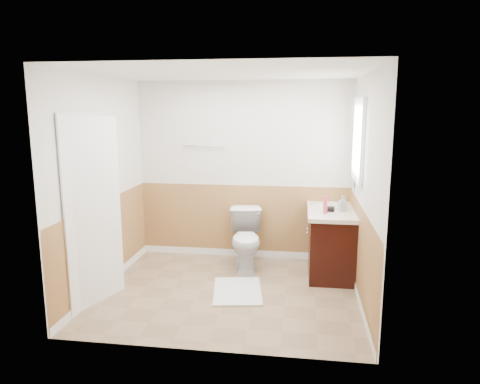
# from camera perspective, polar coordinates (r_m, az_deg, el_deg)

# --- Properties ---
(floor) EXTENTS (3.00, 3.00, 0.00)m
(floor) POSITION_cam_1_polar(r_m,az_deg,el_deg) (5.32, -1.48, -12.73)
(floor) COLOR #8C7051
(floor) RESTS_ON ground
(ceiling) EXTENTS (3.00, 3.00, 0.00)m
(ceiling) POSITION_cam_1_polar(r_m,az_deg,el_deg) (4.90, -1.63, 15.18)
(ceiling) COLOR white
(ceiling) RESTS_ON floor
(wall_back) EXTENTS (3.00, 0.00, 3.00)m
(wall_back) POSITION_cam_1_polar(r_m,az_deg,el_deg) (6.23, 0.44, 2.72)
(wall_back) COLOR silver
(wall_back) RESTS_ON floor
(wall_front) EXTENTS (3.00, 0.00, 3.00)m
(wall_front) POSITION_cam_1_polar(r_m,az_deg,el_deg) (3.71, -4.90, -2.88)
(wall_front) COLOR silver
(wall_front) RESTS_ON floor
(wall_left) EXTENTS (0.00, 3.00, 3.00)m
(wall_left) POSITION_cam_1_polar(r_m,az_deg,el_deg) (5.41, -17.41, 0.99)
(wall_left) COLOR silver
(wall_left) RESTS_ON floor
(wall_right) EXTENTS (0.00, 3.00, 3.00)m
(wall_right) POSITION_cam_1_polar(r_m,az_deg,el_deg) (4.94, 15.87, 0.18)
(wall_right) COLOR silver
(wall_right) RESTS_ON floor
(wainscot_back) EXTENTS (3.00, 0.00, 3.00)m
(wainscot_back) POSITION_cam_1_polar(r_m,az_deg,el_deg) (6.37, 0.42, -3.99)
(wainscot_back) COLOR #AF8446
(wainscot_back) RESTS_ON floor
(wainscot_front) EXTENTS (3.00, 0.00, 3.00)m
(wainscot_front) POSITION_cam_1_polar(r_m,az_deg,el_deg) (3.97, -4.68, -13.43)
(wainscot_front) COLOR #AF8446
(wainscot_front) RESTS_ON floor
(wainscot_left) EXTENTS (0.00, 2.60, 2.60)m
(wainscot_left) POSITION_cam_1_polar(r_m,az_deg,el_deg) (5.58, -16.86, -6.62)
(wainscot_left) COLOR #AF8446
(wainscot_left) RESTS_ON floor
(wainscot_right) EXTENTS (0.00, 2.60, 2.60)m
(wainscot_right) POSITION_cam_1_polar(r_m,az_deg,el_deg) (5.12, 15.31, -8.09)
(wainscot_right) COLOR #AF8446
(wainscot_right) RESTS_ON floor
(toilet) EXTENTS (0.55, 0.83, 0.78)m
(toilet) POSITION_cam_1_polar(r_m,az_deg,el_deg) (5.94, 0.81, -6.17)
(toilet) COLOR silver
(toilet) RESTS_ON floor
(bath_mat) EXTENTS (0.67, 0.88, 0.02)m
(bath_mat) POSITION_cam_1_polar(r_m,az_deg,el_deg) (5.31, -0.34, -12.66)
(bath_mat) COLOR white
(bath_mat) RESTS_ON floor
(vanity_cabinet) EXTENTS (0.55, 1.10, 0.80)m
(vanity_cabinet) POSITION_cam_1_polar(r_m,az_deg,el_deg) (5.91, 11.62, -6.41)
(vanity_cabinet) COLOR black
(vanity_cabinet) RESTS_ON floor
(vanity_knob_left) EXTENTS (0.03, 0.03, 0.03)m
(vanity_knob_left) POSITION_cam_1_polar(r_m,az_deg,el_deg) (5.76, 8.74, -5.21)
(vanity_knob_left) COLOR silver
(vanity_knob_left) RESTS_ON vanity_cabinet
(vanity_knob_right) EXTENTS (0.03, 0.03, 0.03)m
(vanity_knob_right) POSITION_cam_1_polar(r_m,az_deg,el_deg) (5.95, 8.72, -4.69)
(vanity_knob_right) COLOR silver
(vanity_knob_right) RESTS_ON vanity_cabinet
(countertop) EXTENTS (0.60, 1.15, 0.05)m
(countertop) POSITION_cam_1_polar(r_m,az_deg,el_deg) (5.80, 11.68, -2.39)
(countertop) COLOR silver
(countertop) RESTS_ON vanity_cabinet
(sink_basin) EXTENTS (0.36, 0.36, 0.02)m
(sink_basin) POSITION_cam_1_polar(r_m,az_deg,el_deg) (5.94, 11.70, -1.74)
(sink_basin) COLOR white
(sink_basin) RESTS_ON countertop
(faucet) EXTENTS (0.02, 0.02, 0.14)m
(faucet) POSITION_cam_1_polar(r_m,az_deg,el_deg) (5.94, 13.46, -1.22)
(faucet) COLOR silver
(faucet) RESTS_ON countertop
(lotion_bottle) EXTENTS (0.05, 0.05, 0.22)m
(lotion_bottle) POSITION_cam_1_polar(r_m,az_deg,el_deg) (5.50, 10.96, -1.64)
(lotion_bottle) COLOR #D1365D
(lotion_bottle) RESTS_ON countertop
(soap_dispenser) EXTENTS (0.11, 0.11, 0.19)m
(soap_dispenser) POSITION_cam_1_polar(r_m,az_deg,el_deg) (5.70, 13.08, -1.43)
(soap_dispenser) COLOR #96A1A9
(soap_dispenser) RESTS_ON countertop
(hair_dryer_body) EXTENTS (0.14, 0.07, 0.07)m
(hair_dryer_body) POSITION_cam_1_polar(r_m,az_deg,el_deg) (5.63, 11.39, -2.15)
(hair_dryer_body) COLOR black
(hair_dryer_body) RESTS_ON countertop
(hair_dryer_handle) EXTENTS (0.03, 0.03, 0.07)m
(hair_dryer_handle) POSITION_cam_1_polar(r_m,az_deg,el_deg) (5.68, 11.05, -2.32)
(hair_dryer_handle) COLOR black
(hair_dryer_handle) RESTS_ON countertop
(mirror_panel) EXTENTS (0.02, 0.35, 0.90)m
(mirror_panel) POSITION_cam_1_polar(r_m,az_deg,el_deg) (5.98, 14.41, 4.94)
(mirror_panel) COLOR silver
(mirror_panel) RESTS_ON wall_right
(window_frame) EXTENTS (0.04, 0.80, 1.00)m
(window_frame) POSITION_cam_1_polar(r_m,az_deg,el_deg) (5.45, 15.02, 6.49)
(window_frame) COLOR white
(window_frame) RESTS_ON wall_right
(window_glass) EXTENTS (0.01, 0.70, 0.90)m
(window_glass) POSITION_cam_1_polar(r_m,az_deg,el_deg) (5.46, 15.18, 6.48)
(window_glass) COLOR white
(window_glass) RESTS_ON wall_right
(door) EXTENTS (0.29, 0.78, 2.04)m
(door) POSITION_cam_1_polar(r_m,az_deg,el_deg) (5.02, -18.41, -2.49)
(door) COLOR white
(door) RESTS_ON wall_left
(door_frame) EXTENTS (0.02, 0.92, 2.10)m
(door_frame) POSITION_cam_1_polar(r_m,az_deg,el_deg) (5.05, -19.19, -2.34)
(door_frame) COLOR white
(door_frame) RESTS_ON wall_left
(door_knob) EXTENTS (0.06, 0.06, 0.06)m
(door_knob) POSITION_cam_1_polar(r_m,az_deg,el_deg) (5.30, -16.21, -2.46)
(door_knob) COLOR silver
(door_knob) RESTS_ON door
(towel_bar) EXTENTS (0.62, 0.02, 0.02)m
(towel_bar) POSITION_cam_1_polar(r_m,az_deg,el_deg) (6.24, -4.66, 5.93)
(towel_bar) COLOR silver
(towel_bar) RESTS_ON wall_back
(tp_holder_bar) EXTENTS (0.14, 0.02, 0.02)m
(tp_holder_bar) POSITION_cam_1_polar(r_m,az_deg,el_deg) (6.27, -0.56, -2.33)
(tp_holder_bar) COLOR silver
(tp_holder_bar) RESTS_ON wall_back
(tp_roll) EXTENTS (0.10, 0.11, 0.11)m
(tp_roll) POSITION_cam_1_polar(r_m,az_deg,el_deg) (6.27, -0.56, -2.33)
(tp_roll) COLOR white
(tp_roll) RESTS_ON tp_holder_bar
(tp_sheet) EXTENTS (0.10, 0.01, 0.16)m
(tp_sheet) POSITION_cam_1_polar(r_m,az_deg,el_deg) (6.30, -0.55, -3.31)
(tp_sheet) COLOR white
(tp_sheet) RESTS_ON tp_roll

